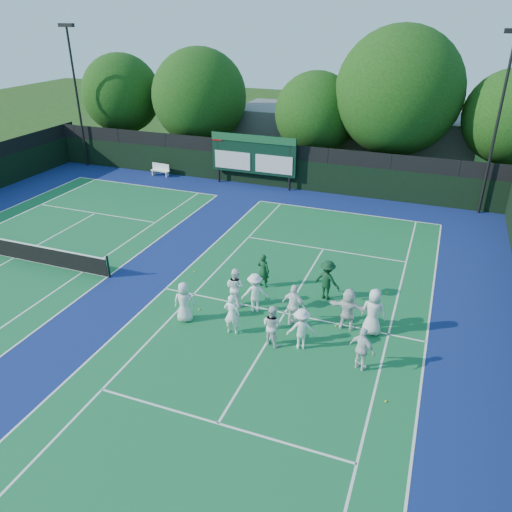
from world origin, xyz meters
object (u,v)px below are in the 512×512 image
(tennis_net, at_px, (12,249))
(bench, at_px, (160,169))
(coach_left, at_px, (263,271))
(scoreboard, at_px, (253,155))

(tennis_net, height_order, bench, tennis_net)
(tennis_net, bearing_deg, coach_left, 7.99)
(bench, distance_m, coach_left, 17.87)
(tennis_net, xyz_separation_m, coach_left, (12.44, 1.75, 0.29))
(coach_left, bearing_deg, bench, -36.10)
(tennis_net, xyz_separation_m, bench, (-0.20, 14.37, -0.00))
(tennis_net, bearing_deg, scoreboard, 64.40)
(tennis_net, relative_size, coach_left, 7.23)
(tennis_net, height_order, coach_left, coach_left)
(scoreboard, bearing_deg, bench, -178.25)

